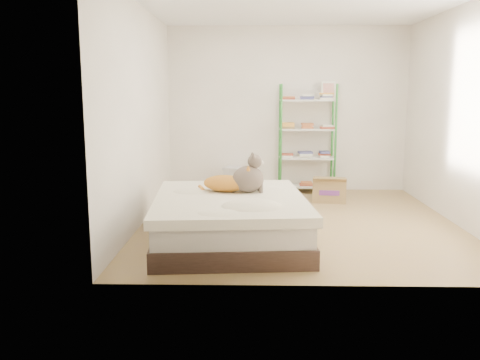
{
  "coord_description": "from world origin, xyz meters",
  "views": [
    {
      "loc": [
        -0.58,
        -6.09,
        1.58
      ],
      "look_at": [
        -0.7,
        -0.58,
        0.62
      ],
      "focal_mm": 38.0,
      "sensor_mm": 36.0,
      "label": 1
    }
  ],
  "objects_px": {
    "bed": "(230,219)",
    "orange_cat": "(225,181)",
    "grey_cat": "(248,173)",
    "shelf_unit": "(308,137)",
    "white_bin": "(236,179)",
    "cardboard_box": "(329,190)"
  },
  "relations": [
    {
      "from": "grey_cat",
      "to": "shelf_unit",
      "type": "height_order",
      "value": "shelf_unit"
    },
    {
      "from": "orange_cat",
      "to": "shelf_unit",
      "type": "height_order",
      "value": "shelf_unit"
    },
    {
      "from": "grey_cat",
      "to": "shelf_unit",
      "type": "bearing_deg",
      "value": -29.15
    },
    {
      "from": "shelf_unit",
      "to": "grey_cat",
      "type": "bearing_deg",
      "value": -109.97
    },
    {
      "from": "orange_cat",
      "to": "shelf_unit",
      "type": "relative_size",
      "value": 0.33
    },
    {
      "from": "bed",
      "to": "cardboard_box",
      "type": "bearing_deg",
      "value": 52.12
    },
    {
      "from": "orange_cat",
      "to": "grey_cat",
      "type": "bearing_deg",
      "value": 4.05
    },
    {
      "from": "bed",
      "to": "grey_cat",
      "type": "distance_m",
      "value": 0.55
    },
    {
      "from": "white_bin",
      "to": "shelf_unit",
      "type": "bearing_deg",
      "value": 1.58
    },
    {
      "from": "bed",
      "to": "orange_cat",
      "type": "relative_size",
      "value": 3.57
    },
    {
      "from": "bed",
      "to": "orange_cat",
      "type": "xyz_separation_m",
      "value": [
        -0.06,
        0.26,
        0.36
      ]
    },
    {
      "from": "grey_cat",
      "to": "cardboard_box",
      "type": "height_order",
      "value": "grey_cat"
    },
    {
      "from": "bed",
      "to": "white_bin",
      "type": "height_order",
      "value": "bed"
    },
    {
      "from": "bed",
      "to": "white_bin",
      "type": "bearing_deg",
      "value": 85.78
    },
    {
      "from": "bed",
      "to": "cardboard_box",
      "type": "height_order",
      "value": "bed"
    },
    {
      "from": "shelf_unit",
      "to": "white_bin",
      "type": "relative_size",
      "value": 3.99
    },
    {
      "from": "shelf_unit",
      "to": "bed",
      "type": "bearing_deg",
      "value": -111.88
    },
    {
      "from": "orange_cat",
      "to": "shelf_unit",
      "type": "xyz_separation_m",
      "value": [
        1.17,
        2.5,
        0.27
      ]
    },
    {
      "from": "orange_cat",
      "to": "cardboard_box",
      "type": "bearing_deg",
      "value": 62.83
    },
    {
      "from": "bed",
      "to": "orange_cat",
      "type": "height_order",
      "value": "orange_cat"
    },
    {
      "from": "bed",
      "to": "cardboard_box",
      "type": "xyz_separation_m",
      "value": [
        1.37,
        2.08,
        -0.08
      ]
    },
    {
      "from": "grey_cat",
      "to": "shelf_unit",
      "type": "relative_size",
      "value": 0.24
    }
  ]
}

